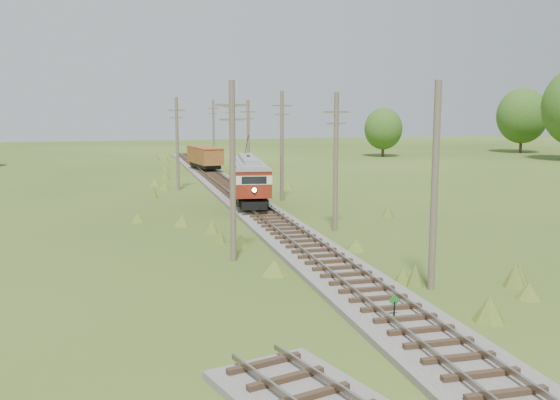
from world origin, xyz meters
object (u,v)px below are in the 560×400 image
object	(u,v)px
streetcar	(248,176)
gravel_pile	(250,172)
switch_marker	(394,306)
gondola	(205,156)

from	to	relation	value
streetcar	gravel_pile	distance (m)	20.59
switch_marker	streetcar	world-z (taller)	streetcar
switch_marker	streetcar	bearing A→B (deg)	89.58
switch_marker	gravel_pile	world-z (taller)	gravel_pile
switch_marker	gondola	xyz separation A→B (m)	(0.20, 53.67, 1.27)
switch_marker	gravel_pile	distance (m)	47.82
gravel_pile	gondola	bearing A→B (deg)	124.82
streetcar	switch_marker	bearing A→B (deg)	-83.34
gondola	switch_marker	bearing A→B (deg)	-99.26
streetcar	gravel_pile	world-z (taller)	streetcar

